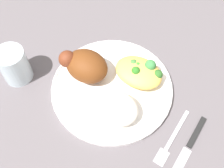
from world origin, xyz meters
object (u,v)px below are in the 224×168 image
knife (188,148)px  water_glass (14,65)px  fork (171,140)px  mac_cheese_with_broccoli (139,72)px  roasted_chicken (84,66)px  rice_pile (116,108)px  plate (112,88)px

knife → water_glass: size_ratio=2.16×
water_glass → fork: bearing=-174.3°
mac_cheese_with_broccoli → fork: mac_cheese_with_broccoli is taller
roasted_chicken → knife: roasted_chicken is taller
fork → knife: size_ratio=0.75×
mac_cheese_with_broccoli → fork: size_ratio=0.80×
roasted_chicken → mac_cheese_with_broccoli: bearing=-152.3°
roasted_chicken → rice_pile: roasted_chicken is taller
roasted_chicken → water_glass: bearing=29.2°
knife → rice_pile: bearing=3.2°
roasted_chicken → water_glass: water_glass is taller
rice_pile → roasted_chicken: bearing=-23.7°
water_glass → plate: bearing=-158.9°
water_glass → knife: bearing=-174.7°
plate → roasted_chicken: 0.08m
plate → water_glass: size_ratio=3.23×
plate → rice_pile: (-0.04, 0.05, 0.03)m
plate → water_glass: 0.23m
mac_cheese_with_broccoli → knife: bearing=149.8°
rice_pile → water_glass: bearing=6.7°
plate → roasted_chicken: roasted_chicken is taller
rice_pile → mac_cheese_with_broccoli: bearing=-89.2°
plate → knife: bearing=168.4°
rice_pile → fork: rice_pile is taller
fork → knife: knife is taller
fork → water_glass: bearing=5.7°
rice_pile → water_glass: 0.26m
rice_pile → water_glass: water_glass is taller
roasted_chicken → fork: size_ratio=0.80×
rice_pile → water_glass: (0.26, 0.03, 0.01)m
plate → fork: (-0.17, 0.04, -0.00)m
plate → rice_pile: bearing=128.6°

